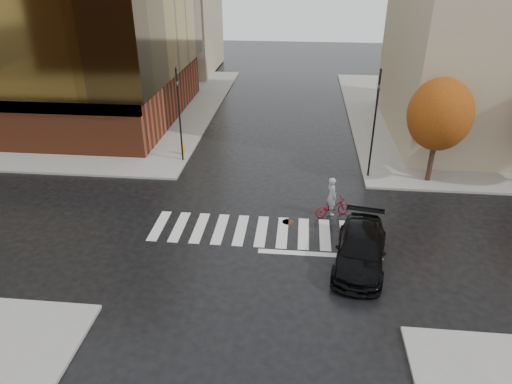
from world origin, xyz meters
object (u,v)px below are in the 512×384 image
Objects in this scene: cyclist at (332,203)px; fire_hydrant at (183,149)px; traffic_light_nw at (179,111)px; traffic_light_ne at (375,118)px; sedan at (360,249)px.

cyclist reaches higher than fire_hydrant.
traffic_light_ne reaches higher than traffic_light_nw.
traffic_light_ne is at bearing -50.31° from cyclist.
sedan is 7.40× the size of fire_hydrant.
traffic_light_ne reaches higher than sedan.
traffic_light_nw reaches higher than fire_hydrant.
sedan is at bearing 170.48° from cyclist.
fire_hydrant is (-0.20, 1.00, -3.13)m from traffic_light_nw.
cyclist is (-1.10, 4.30, -0.00)m from sedan.
cyclist is at bearing -36.29° from fire_hydrant.
fire_hydrant is (-10.21, 7.50, -0.24)m from cyclist.
traffic_light_ne is (2.59, 5.20, 3.22)m from cyclist.
traffic_light_nw is at bearing -30.14° from traffic_light_ne.
traffic_light_ne is 13.46m from fire_hydrant.
sedan is at bearing -46.21° from fire_hydrant.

